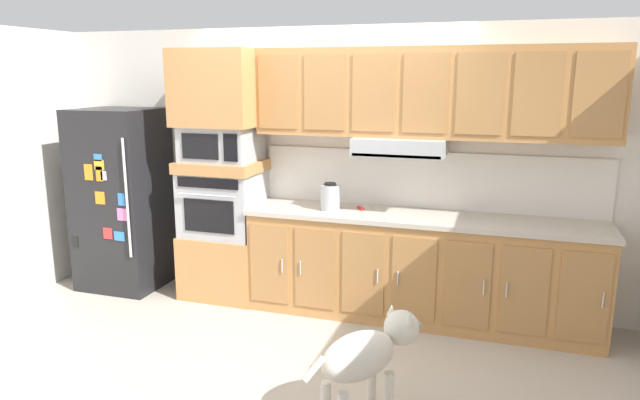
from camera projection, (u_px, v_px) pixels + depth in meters
ground_plane at (291, 340)px, 4.57m from camera, size 9.60×9.60×0.00m
back_kitchen_wall at (331, 165)px, 5.34m from camera, size 6.20×0.12×2.50m
refrigerator at (122, 199)px, 5.63m from camera, size 0.76×0.73×1.76m
oven_base_cabinet at (226, 264)px, 5.49m from camera, size 0.74×0.62×0.60m
built_in_oven at (224, 203)px, 5.36m from camera, size 0.70×0.62×0.60m
appliance_mid_shelf at (222, 166)px, 5.29m from camera, size 0.74×0.62×0.10m
microwave at (222, 143)px, 5.24m from camera, size 0.64×0.54×0.32m
appliance_upper_cabinet at (220, 88)px, 5.14m from camera, size 0.74×0.62×0.68m
lower_cabinet_run at (419, 270)px, 4.90m from camera, size 2.95×0.63×0.88m
countertop_slab at (421, 218)px, 4.81m from camera, size 2.99×0.64×0.04m
backsplash_panel at (427, 180)px, 5.02m from camera, size 2.99×0.02×0.50m
upper_cabinet_with_hood at (426, 96)px, 4.71m from camera, size 2.95×0.48×0.88m
screwdriver at (362, 208)px, 5.01m from camera, size 0.17×0.17×0.03m
electric_kettle at (330, 197)px, 4.97m from camera, size 0.17×0.17×0.24m
dog at (368, 353)px, 3.42m from camera, size 0.59×0.82×0.66m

